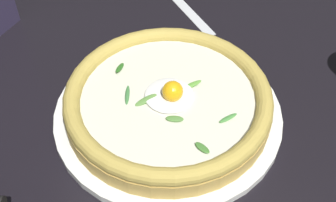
# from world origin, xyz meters

# --- Properties ---
(ground_plane) EXTENTS (2.40, 2.40, 0.03)m
(ground_plane) POSITION_xyz_m (0.00, 0.00, -0.01)
(ground_plane) COLOR black
(ground_plane) RESTS_ON ground
(pizza_plate) EXTENTS (0.33, 0.33, 0.01)m
(pizza_plate) POSITION_xyz_m (-0.01, 0.02, 0.01)
(pizza_plate) COLOR white
(pizza_plate) RESTS_ON ground
(pizza) EXTENTS (0.29, 0.29, 0.06)m
(pizza) POSITION_xyz_m (-0.01, 0.02, 0.03)
(pizza) COLOR tan
(pizza) RESTS_ON pizza_plate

